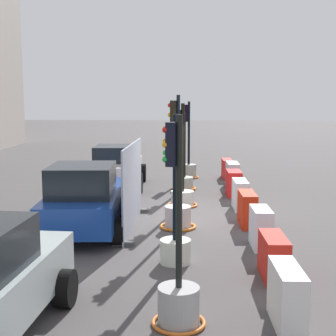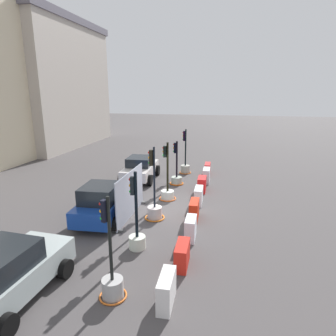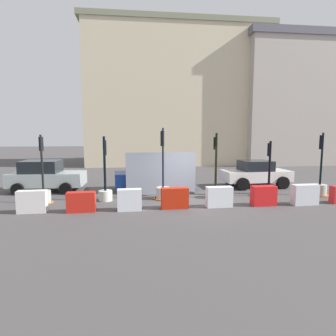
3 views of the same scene
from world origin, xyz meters
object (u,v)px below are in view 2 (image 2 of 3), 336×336
(traffic_light_4, at_px, (177,178))
(construction_barrier_5, at_px, (202,184))
(traffic_light_3, at_px, (167,190))
(construction_barrier_1, at_px, (182,255))
(traffic_light_1, at_px, (137,233))
(traffic_light_2, at_px, (154,208))
(construction_barrier_0, at_px, (166,290))
(car_white_van, at_px, (140,168))
(construction_barrier_2, at_px, (191,228))
(car_blue_estate, at_px, (104,201))
(traffic_light_5, at_px, (185,166))
(construction_barrier_7, at_px, (207,169))
(traffic_light_0, at_px, (112,282))
(car_silver_hatchback, at_px, (7,274))
(construction_barrier_6, at_px, (206,175))
(construction_barrier_3, at_px, (194,210))
(construction_barrier_4, at_px, (199,196))

(traffic_light_4, xyz_separation_m, construction_barrier_5, (-1.08, -1.72, 0.01))
(traffic_light_3, bearing_deg, traffic_light_4, 0.26)
(traffic_light_4, distance_m, construction_barrier_1, 8.99)
(traffic_light_1, height_order, traffic_light_2, traffic_light_2)
(traffic_light_4, xyz_separation_m, construction_barrier_0, (-10.71, -1.75, 0.03))
(car_white_van, bearing_deg, traffic_light_3, -140.99)
(traffic_light_4, height_order, construction_barrier_2, traffic_light_4)
(traffic_light_3, xyz_separation_m, car_blue_estate, (-3.04, 2.34, 0.32))
(traffic_light_3, height_order, traffic_light_5, traffic_light_5)
(construction_barrier_7, bearing_deg, car_blue_estate, 154.36)
(construction_barrier_0, relative_size, car_white_van, 0.28)
(car_white_van, xyz_separation_m, car_blue_estate, (-6.20, -0.23, 0.04))
(traffic_light_0, xyz_separation_m, car_silver_hatchback, (-0.71, 2.81, 0.34))
(traffic_light_2, xyz_separation_m, construction_barrier_6, (6.10, -1.86, -0.07))
(construction_barrier_1, height_order, car_white_van, car_white_van)
(construction_barrier_5, distance_m, car_white_van, 4.55)
(traffic_light_3, xyz_separation_m, construction_barrier_3, (-2.26, -1.76, -0.06))
(traffic_light_2, xyz_separation_m, construction_barrier_0, (-5.40, -1.78, -0.07))
(construction_barrier_1, xyz_separation_m, car_white_van, (9.22, 4.41, 0.38))
(traffic_light_2, height_order, construction_barrier_7, traffic_light_2)
(traffic_light_0, bearing_deg, traffic_light_2, 2.15)
(traffic_light_2, bearing_deg, car_silver_hatchback, 157.02)
(traffic_light_4, xyz_separation_m, traffic_light_5, (2.66, -0.13, 0.08))
(construction_barrier_6, distance_m, car_silver_hatchback, 13.03)
(construction_barrier_6, bearing_deg, construction_barrier_1, -179.77)
(traffic_light_0, height_order, construction_barrier_2, traffic_light_0)
(construction_barrier_4, bearing_deg, traffic_light_4, 29.72)
(traffic_light_0, height_order, traffic_light_2, traffic_light_2)
(traffic_light_1, relative_size, construction_barrier_3, 2.63)
(traffic_light_5, distance_m, construction_barrier_6, 2.53)
(construction_barrier_2, bearing_deg, traffic_light_3, 24.23)
(construction_barrier_7, relative_size, car_blue_estate, 0.27)
(traffic_light_1, relative_size, traffic_light_5, 0.95)
(construction_barrier_3, relative_size, construction_barrier_5, 1.08)
(traffic_light_3, xyz_separation_m, construction_barrier_2, (-4.14, -1.86, -0.06))
(construction_barrier_4, relative_size, construction_barrier_6, 0.98)
(car_silver_hatchback, bearing_deg, construction_barrier_7, -17.19)
(construction_barrier_0, xyz_separation_m, construction_barrier_4, (7.63, -0.01, -0.01))
(traffic_light_4, bearing_deg, traffic_light_1, -179.94)
(traffic_light_0, height_order, car_blue_estate, traffic_light_0)
(construction_barrier_6, height_order, car_white_van, car_white_van)
(construction_barrier_1, distance_m, construction_barrier_2, 1.92)
(traffic_light_1, xyz_separation_m, traffic_light_4, (8.03, 0.01, -0.19))
(construction_barrier_1, bearing_deg, car_white_van, 25.57)
(traffic_light_0, xyz_separation_m, traffic_light_4, (10.75, 0.17, -0.07))
(construction_barrier_1, bearing_deg, traffic_light_3, 16.96)
(traffic_light_2, xyz_separation_m, construction_barrier_3, (0.31, -1.81, -0.08))
(construction_barrier_1, relative_size, car_blue_estate, 0.26)
(car_silver_hatchback, bearing_deg, car_blue_estate, -3.17)
(traffic_light_5, height_order, car_blue_estate, traffic_light_5)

